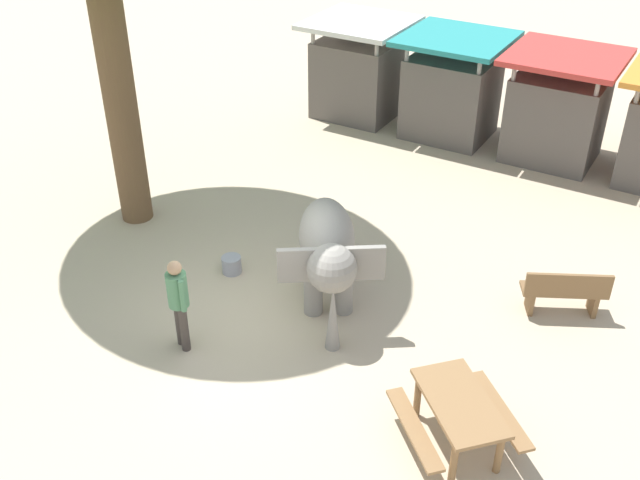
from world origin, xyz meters
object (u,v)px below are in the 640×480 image
Objects in this scene: market_stall_white at (358,73)px; market_stall_teal at (451,92)px; market_stall_red at (557,113)px; elephant at (328,249)px; person_handler at (178,298)px; wooden_bench at (565,291)px; picnic_table_near at (458,411)px; feed_bucket at (232,265)px.

market_stall_white and market_stall_teal have the same top height.
market_stall_teal and market_stall_red have the same top height.
elephant is at bearing -83.16° from market_stall_teal.
person_handler is (-1.39, -2.16, -0.16)m from elephant.
person_handler is 6.31m from wooden_bench.
market_stall_teal is at bearing 180.00° from market_stall_red.
person_handler is at bearing -132.29° from picnic_table_near.
wooden_bench is at bearing 125.96° from picnic_table_near.
market_stall_white is 2.60m from market_stall_teal.
wooden_bench is at bearing -72.43° from market_stall_red.
picnic_table_near is 5.85× the size of feed_bucket.
picnic_table_near is 0.84× the size of market_stall_red.
market_stall_red is 8.62m from feed_bucket.
market_stall_teal reaches higher than feed_bucket.
person_handler reaches higher than wooden_bench.
picnic_table_near is 9.60m from market_stall_red.
market_stall_teal is (-3.99, 9.49, 0.55)m from picnic_table_near.
elephant is 0.94× the size of market_stall_red.
person_handler is 1.13× the size of wooden_bench.
elephant is at bearing -65.31° from market_stall_white.
market_stall_red is at bearing 133.40° from elephant.
feed_bucket is at bearing -115.21° from market_stall_red.
market_stall_red is (3.07, 9.81, 0.19)m from person_handler.
market_stall_white is at bearing 168.36° from picnic_table_near.
wooden_bench reaches higher than picnic_table_near.
market_stall_white is (-6.59, 9.49, 0.55)m from picnic_table_near.
market_stall_white and market_stall_red have the same top height.
market_stall_teal is at bearing 0.00° from market_stall_white.
wooden_bench is 3.97× the size of feed_bucket.
person_handler is at bearing -107.38° from market_stall_red.
market_stall_red is at bearing 0.00° from market_stall_white.
wooden_bench reaches higher than feed_bucket.
market_stall_red is (5.20, 0.00, 0.00)m from market_stall_white.
feed_bucket is (-5.04, 1.73, -0.43)m from picnic_table_near.
wooden_bench is at bearing 18.46° from feed_bucket.
market_stall_red is at bearing 10.29° from person_handler.
elephant is at bearing 178.86° from wooden_bench.
feed_bucket is at bearing -97.71° from market_stall_teal.
feed_bucket is at bearing 43.38° from person_handler.
picnic_table_near reaches higher than feed_bucket.
market_stall_teal is 2.60m from market_stall_red.
picnic_table_near is (4.47, 0.32, -0.36)m from person_handler.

